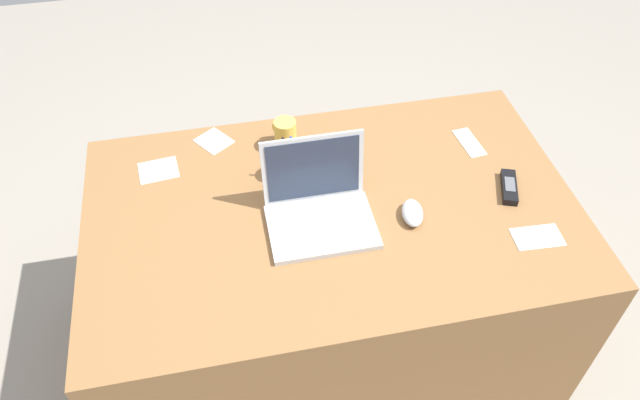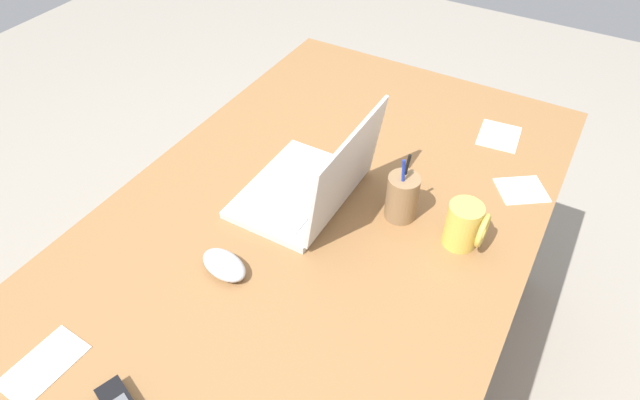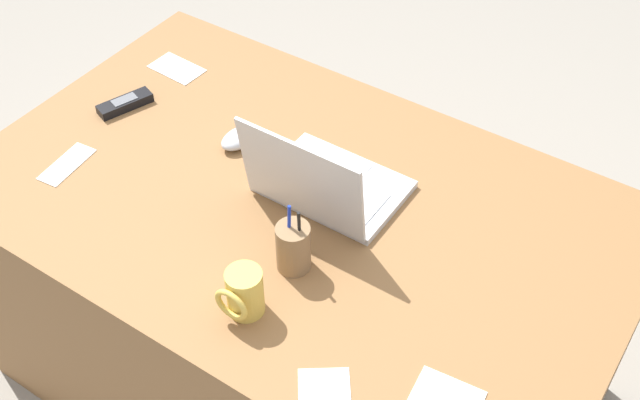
{
  "view_description": "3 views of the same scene",
  "coord_description": "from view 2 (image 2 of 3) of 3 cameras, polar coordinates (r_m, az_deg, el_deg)",
  "views": [
    {
      "loc": [
        -0.29,
        -1.25,
        2.09
      ],
      "look_at": [
        -0.04,
        -0.01,
        0.79
      ],
      "focal_mm": 34.29,
      "sensor_mm": 36.0,
      "label": 1
    },
    {
      "loc": [
        0.74,
        0.44,
        1.61
      ],
      "look_at": [
        -0.01,
        0.01,
        0.79
      ],
      "focal_mm": 30.12,
      "sensor_mm": 36.0,
      "label": 2
    },
    {
      "loc": [
        -0.76,
        1.04,
        2.01
      ],
      "look_at": [
        -0.06,
        0.0,
        0.77
      ],
      "focal_mm": 44.97,
      "sensor_mm": 36.0,
      "label": 3
    }
  ],
  "objects": [
    {
      "name": "ground_plane",
      "position": [
        1.83,
        -0.3,
        -18.36
      ],
      "size": [
        6.0,
        6.0,
        0.0
      ],
      "primitive_type": "plane",
      "color": "gray"
    },
    {
      "name": "desk",
      "position": [
        1.51,
        -0.35,
        -11.78
      ],
      "size": [
        1.51,
        0.93,
        0.73
      ],
      "primitive_type": "cube",
      "color": "olive",
      "rests_on": "ground"
    },
    {
      "name": "laptop",
      "position": [
        1.24,
        -0.78,
        1.62
      ],
      "size": [
        0.31,
        0.26,
        0.24
      ],
      "color": "silver",
      "rests_on": "desk"
    },
    {
      "name": "computer_mouse",
      "position": [
        1.13,
        -10.15,
        -6.81
      ],
      "size": [
        0.08,
        0.12,
        0.04
      ],
      "primitive_type": "ellipsoid",
      "rotation": [
        0.0,
        0.0,
        -0.19
      ],
      "color": "silver",
      "rests_on": "desk"
    },
    {
      "name": "coffee_mug_white",
      "position": [
        1.18,
        15.12,
        -2.63
      ],
      "size": [
        0.08,
        0.09,
        0.11
      ],
      "color": "#E0BC4C",
      "rests_on": "desk"
    },
    {
      "name": "pen_holder",
      "position": [
        1.21,
        8.71,
        0.33
      ],
      "size": [
        0.07,
        0.07,
        0.17
      ],
      "color": "olive",
      "rests_on": "desk"
    },
    {
      "name": "paper_note_left",
      "position": [
        1.12,
        -27.31,
        -15.35
      ],
      "size": [
        0.15,
        0.09,
        0.0
      ],
      "primitive_type": "cube",
      "rotation": [
        0.0,
        0.0,
        -0.06
      ],
      "color": "white",
      "rests_on": "desk"
    },
    {
      "name": "paper_note_right",
      "position": [
        1.55,
        18.48,
        6.48
      ],
      "size": [
        0.13,
        0.12,
        0.0
      ],
      "primitive_type": "cube",
      "rotation": [
        0.0,
        0.0,
        0.11
      ],
      "color": "white",
      "rests_on": "desk"
    },
    {
      "name": "paper_note_front",
      "position": [
        1.39,
        20.63,
        0.99
      ],
      "size": [
        0.14,
        0.15,
        0.0
      ],
      "primitive_type": "cube",
      "rotation": [
        0.0,
        0.0,
        0.62
      ],
      "color": "white",
      "rests_on": "desk"
    }
  ]
}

